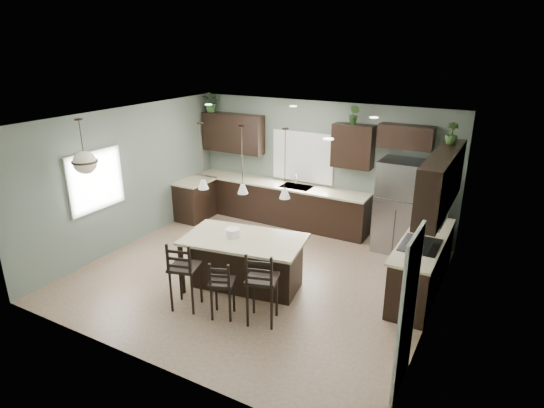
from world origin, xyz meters
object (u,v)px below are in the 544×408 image
Objects in this scene: kitchen_island at (244,263)px; bar_stool_right at (262,286)px; plant_back_left at (212,102)px; serving_dish at (233,233)px; bar_stool_center at (222,288)px; bar_stool_left at (185,274)px; refrigerator at (401,206)px.

bar_stool_right is at bearing -52.61° from kitchen_island.
kitchen_island is 4.66m from plant_back_left.
serving_dish is 1.06m from bar_stool_center.
serving_dish reaches higher than bar_stool_center.
bar_stool_right is (1.24, 0.24, 0.01)m from bar_stool_left.
plant_back_left reaches higher than kitchen_island.
refrigerator is 1.59× the size of bar_stool_left.
bar_stool_right is 5.55m from plant_back_left.
bar_stool_center is (0.36, -0.85, -0.51)m from serving_dish.
bar_stool_center is 2.02× the size of plant_back_left.
bar_stool_right reaches higher than bar_stool_center.
bar_stool_right is at bearing -107.79° from refrigerator.
plant_back_left is (-2.58, 3.08, 1.64)m from serving_dish.
serving_dish is 4.34m from plant_back_left.
serving_dish is at bearing 128.01° from bar_stool_right.
bar_stool_left reaches higher than serving_dish.
serving_dish reaches higher than kitchen_island.
bar_stool_center is at bearing -88.85° from kitchen_island.
serving_dish is at bearing 91.64° from bar_stool_center.
plant_back_left is (-2.95, 3.93, 2.16)m from bar_stool_center.
refrigerator reaches higher than bar_stool_right.
bar_stool_right is (0.60, 0.17, 0.11)m from bar_stool_center.
kitchen_island is at bearing 9.47° from serving_dish.
bar_stool_right is at bearing -35.37° from serving_dish.
plant_back_left is (-2.78, 3.04, 2.18)m from kitchen_island.
refrigerator is 4.43m from bar_stool_left.
serving_dish is at bearing 180.00° from kitchen_island.
kitchen_island is 1.07m from bar_stool_left.
bar_stool_left is 2.43× the size of plant_back_left.
bar_stool_left reaches higher than bar_stool_center.
refrigerator is 1.92× the size of bar_stool_center.
serving_dish is (-2.08, -2.82, 0.07)m from refrigerator.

